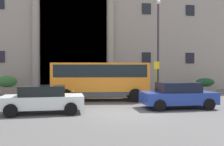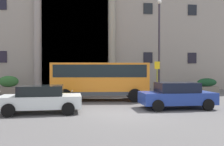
{
  "view_description": "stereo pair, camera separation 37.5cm",
  "coord_description": "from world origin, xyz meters",
  "px_view_note": "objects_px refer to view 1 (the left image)",
  "views": [
    {
      "loc": [
        -2.44,
        -11.61,
        2.19
      ],
      "look_at": [
        0.18,
        6.04,
        1.92
      ],
      "focal_mm": 38.88,
      "sensor_mm": 36.0,
      "label": 1
    },
    {
      "loc": [
        -2.07,
        -11.66,
        2.19
      ],
      "look_at": [
        0.18,
        6.04,
        1.92
      ],
      "focal_mm": 38.88,
      "sensor_mm": 36.0,
      "label": 2
    }
  ],
  "objects_px": {
    "orange_minibus": "(101,78)",
    "hedge_planter_entrance_right": "(205,85)",
    "bus_stop_sign": "(156,75)",
    "hedge_planter_entrance_left": "(7,85)",
    "parked_compact_extra": "(178,95)",
    "hedge_planter_far_east": "(87,86)",
    "hedge_planter_far_west": "(140,85)",
    "parked_sedan_far": "(43,99)",
    "scooter_by_planter": "(63,98)",
    "lamppost_plaza_centre": "(158,40)"
  },
  "relations": [
    {
      "from": "lamppost_plaza_centre",
      "to": "parked_sedan_far",
      "type": "bearing_deg",
      "value": -137.72
    },
    {
      "from": "orange_minibus",
      "to": "hedge_planter_entrance_left",
      "type": "distance_m",
      "value": 9.46
    },
    {
      "from": "orange_minibus",
      "to": "bus_stop_sign",
      "type": "xyz_separation_m",
      "value": [
        4.73,
        1.76,
        0.15
      ]
    },
    {
      "from": "hedge_planter_entrance_right",
      "to": "orange_minibus",
      "type": "bearing_deg",
      "value": -156.43
    },
    {
      "from": "hedge_planter_entrance_right",
      "to": "hedge_planter_far_east",
      "type": "bearing_deg",
      "value": 179.86
    },
    {
      "from": "bus_stop_sign",
      "to": "hedge_planter_far_west",
      "type": "distance_m",
      "value": 3.21
    },
    {
      "from": "hedge_planter_far_east",
      "to": "hedge_planter_far_west",
      "type": "relative_size",
      "value": 0.98
    },
    {
      "from": "hedge_planter_far_west",
      "to": "scooter_by_planter",
      "type": "distance_m",
      "value": 9.66
    },
    {
      "from": "lamppost_plaza_centre",
      "to": "orange_minibus",
      "type": "bearing_deg",
      "value": -148.4
    },
    {
      "from": "parked_sedan_far",
      "to": "parked_compact_extra",
      "type": "bearing_deg",
      "value": 1.58
    },
    {
      "from": "bus_stop_sign",
      "to": "hedge_planter_entrance_right",
      "type": "relative_size",
      "value": 1.39
    },
    {
      "from": "orange_minibus",
      "to": "lamppost_plaza_centre",
      "type": "relative_size",
      "value": 0.82
    },
    {
      "from": "orange_minibus",
      "to": "parked_compact_extra",
      "type": "relative_size",
      "value": 1.68
    },
    {
      "from": "orange_minibus",
      "to": "hedge_planter_far_east",
      "type": "relative_size",
      "value": 4.54
    },
    {
      "from": "hedge_planter_entrance_left",
      "to": "hedge_planter_far_east",
      "type": "bearing_deg",
      "value": -5.81
    },
    {
      "from": "bus_stop_sign",
      "to": "hedge_planter_far_east",
      "type": "bearing_deg",
      "value": 152.43
    },
    {
      "from": "parked_compact_extra",
      "to": "bus_stop_sign",
      "type": "bearing_deg",
      "value": 82.56
    },
    {
      "from": "hedge_planter_entrance_right",
      "to": "scooter_by_planter",
      "type": "bearing_deg",
      "value": -152.59
    },
    {
      "from": "lamppost_plaza_centre",
      "to": "parked_compact_extra",
      "type": "bearing_deg",
      "value": -100.95
    },
    {
      "from": "hedge_planter_far_west",
      "to": "hedge_planter_entrance_right",
      "type": "xyz_separation_m",
      "value": [
        6.38,
        -0.14,
        -0.06
      ]
    },
    {
      "from": "hedge_planter_far_west",
      "to": "hedge_planter_entrance_left",
      "type": "xyz_separation_m",
      "value": [
        -11.95,
        0.59,
        0.07
      ]
    },
    {
      "from": "bus_stop_sign",
      "to": "scooter_by_planter",
      "type": "bearing_deg",
      "value": -151.5
    },
    {
      "from": "hedge_planter_far_west",
      "to": "hedge_planter_entrance_left",
      "type": "relative_size",
      "value": 0.85
    },
    {
      "from": "bus_stop_sign",
      "to": "parked_sedan_far",
      "type": "height_order",
      "value": "bus_stop_sign"
    },
    {
      "from": "hedge_planter_far_east",
      "to": "bus_stop_sign",
      "type": "bearing_deg",
      "value": -27.57
    },
    {
      "from": "orange_minibus",
      "to": "bus_stop_sign",
      "type": "distance_m",
      "value": 5.05
    },
    {
      "from": "hedge_planter_far_west",
      "to": "hedge_planter_entrance_right",
      "type": "relative_size",
      "value": 0.76
    },
    {
      "from": "lamppost_plaza_centre",
      "to": "hedge_planter_far_west",
      "type": "bearing_deg",
      "value": 130.75
    },
    {
      "from": "hedge_planter_far_west",
      "to": "lamppost_plaza_centre",
      "type": "height_order",
      "value": "lamppost_plaza_centre"
    },
    {
      "from": "orange_minibus",
      "to": "hedge_planter_far_east",
      "type": "bearing_deg",
      "value": 104.93
    },
    {
      "from": "parked_sedan_far",
      "to": "orange_minibus",
      "type": "bearing_deg",
      "value": 52.03
    },
    {
      "from": "scooter_by_planter",
      "to": "lamppost_plaza_centre",
      "type": "bearing_deg",
      "value": 41.33
    },
    {
      "from": "lamppost_plaza_centre",
      "to": "hedge_planter_far_east",
      "type": "bearing_deg",
      "value": 168.09
    },
    {
      "from": "hedge_planter_entrance_left",
      "to": "hedge_planter_entrance_right",
      "type": "height_order",
      "value": "hedge_planter_entrance_left"
    },
    {
      "from": "parked_sedan_far",
      "to": "scooter_by_planter",
      "type": "relative_size",
      "value": 2.0
    },
    {
      "from": "parked_sedan_far",
      "to": "lamppost_plaza_centre",
      "type": "relative_size",
      "value": 0.49
    },
    {
      "from": "hedge_planter_far_west",
      "to": "parked_compact_extra",
      "type": "distance_m",
      "value": 8.92
    },
    {
      "from": "orange_minibus",
      "to": "hedge_planter_entrance_right",
      "type": "distance_m",
      "value": 11.56
    },
    {
      "from": "hedge_planter_far_east",
      "to": "lamppost_plaza_centre",
      "type": "height_order",
      "value": "lamppost_plaza_centre"
    },
    {
      "from": "bus_stop_sign",
      "to": "hedge_planter_entrance_right",
      "type": "height_order",
      "value": "bus_stop_sign"
    },
    {
      "from": "parked_compact_extra",
      "to": "scooter_by_planter",
      "type": "xyz_separation_m",
      "value": [
        -6.5,
        1.98,
        -0.29
      ]
    },
    {
      "from": "hedge_planter_far_east",
      "to": "parked_sedan_far",
      "type": "xyz_separation_m",
      "value": [
        -2.57,
        -9.28,
        0.01
      ]
    },
    {
      "from": "bus_stop_sign",
      "to": "lamppost_plaza_centre",
      "type": "bearing_deg",
      "value": 66.51
    },
    {
      "from": "hedge_planter_far_west",
      "to": "hedge_planter_entrance_right",
      "type": "bearing_deg",
      "value": -1.29
    },
    {
      "from": "orange_minibus",
      "to": "hedge_planter_entrance_left",
      "type": "xyz_separation_m",
      "value": [
        -7.76,
        5.35,
        -0.8
      ]
    },
    {
      "from": "hedge_planter_far_east",
      "to": "lamppost_plaza_centre",
      "type": "distance_m",
      "value": 7.53
    },
    {
      "from": "hedge_planter_entrance_left",
      "to": "parked_compact_extra",
      "type": "height_order",
      "value": "hedge_planter_entrance_left"
    },
    {
      "from": "bus_stop_sign",
      "to": "hedge_planter_far_west",
      "type": "relative_size",
      "value": 1.84
    },
    {
      "from": "hedge_planter_entrance_left",
      "to": "hedge_planter_entrance_right",
      "type": "bearing_deg",
      "value": -2.3
    },
    {
      "from": "hedge_planter_entrance_left",
      "to": "lamppost_plaza_centre",
      "type": "height_order",
      "value": "lamppost_plaza_centre"
    }
  ]
}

